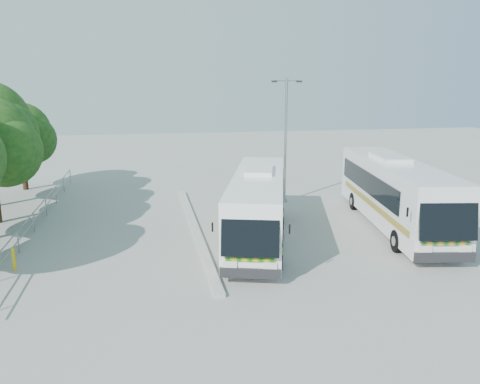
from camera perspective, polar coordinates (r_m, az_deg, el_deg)
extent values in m
plane|color=#999994|center=(21.99, 0.98, -5.65)|extent=(100.00, 100.00, 0.00)
cube|color=#B2B2AD|center=(23.50, -5.58, -4.29)|extent=(0.40, 16.00, 0.15)
cylinder|color=gray|center=(25.68, -23.47, -1.81)|extent=(0.06, 22.00, 0.06)
cylinder|color=gray|center=(25.78, -23.39, -2.67)|extent=(0.06, 22.00, 0.06)
cylinder|color=gray|center=(35.38, -20.21, 1.52)|extent=(0.06, 0.06, 1.00)
sphere|color=#153C10|center=(26.02, -26.75, 4.46)|extent=(3.59, 3.59, 3.59)
sphere|color=#153C10|center=(29.73, -27.11, 6.28)|extent=(4.06, 4.06, 4.06)
cylinder|color=#382314|center=(35.08, -24.84, 2.50)|extent=(0.36, 0.36, 2.77)
sphere|color=#153C10|center=(34.76, -25.24, 6.58)|extent=(4.03, 4.03, 4.03)
sphere|color=#153C10|center=(34.15, -24.12, 5.85)|extent=(3.28, 3.28, 3.28)
sphere|color=#153C10|center=(35.48, -26.08, 7.43)|extent=(3.02, 3.02, 3.02)
cube|color=white|center=(21.53, 2.22, -1.44)|extent=(5.18, 10.85, 2.71)
cube|color=black|center=(16.29, 1.26, -4.96)|extent=(2.07, 0.97, 1.72)
cube|color=black|center=(22.05, -0.63, -0.20)|extent=(2.48, 8.19, 0.98)
cube|color=black|center=(21.94, 5.25, -0.32)|extent=(2.48, 8.19, 0.98)
cube|color=#0E610D|center=(21.49, -0.85, -2.87)|extent=(2.67, 8.86, 0.25)
cylinder|color=black|center=(18.67, -1.47, -7.64)|extent=(0.51, 0.93, 0.89)
cylinder|color=black|center=(18.56, 4.76, -7.81)|extent=(0.51, 0.93, 0.89)
cylinder|color=black|center=(24.82, 0.24, -2.40)|extent=(0.51, 0.93, 0.89)
cylinder|color=black|center=(24.74, 4.88, -2.50)|extent=(0.51, 0.93, 0.89)
cube|color=silver|center=(24.64, 18.28, 0.10)|extent=(4.41, 11.85, 2.95)
cube|color=black|center=(19.33, 24.07, -2.69)|extent=(2.27, 0.82, 1.88)
cube|color=black|center=(24.72, 15.22, 1.20)|extent=(1.67, 9.15, 1.06)
cube|color=black|center=(25.53, 20.51, 1.19)|extent=(1.67, 9.15, 1.06)
cube|color=#0C5525|center=(24.11, 15.66, -1.36)|extent=(1.79, 9.91, 0.27)
cylinder|color=black|center=(21.19, 18.61, -5.69)|extent=(0.45, 1.00, 0.97)
cylinder|color=black|center=(22.03, 23.99, -5.44)|extent=(0.45, 1.00, 0.97)
cylinder|color=black|center=(27.66, 13.71, -1.09)|extent=(0.45, 1.00, 0.97)
cylinder|color=black|center=(28.31, 17.99, -1.04)|extent=(0.45, 1.00, 0.97)
cylinder|color=#9899A0|center=(28.29, 5.57, 6.19)|extent=(0.15, 0.15, 7.44)
cylinder|color=#9899A0|center=(28.10, 5.73, 13.36)|extent=(1.49, 0.13, 0.07)
cube|color=black|center=(27.91, 4.22, 13.30)|extent=(0.33, 0.18, 0.11)
cube|color=black|center=(28.30, 7.22, 13.22)|extent=(0.33, 0.18, 0.11)
cylinder|color=gold|center=(20.20, -25.86, -7.35)|extent=(0.15, 0.15, 0.90)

